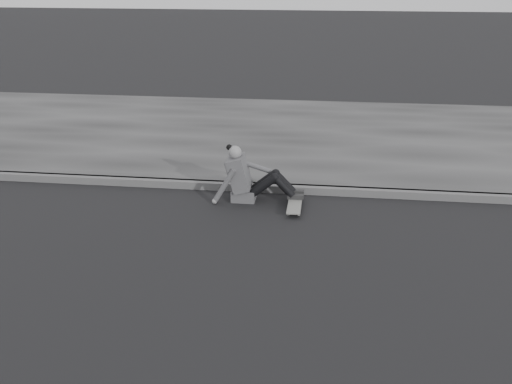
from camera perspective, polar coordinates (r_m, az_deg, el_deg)
ground at (r=6.90m, az=17.43°, el=-8.74°), size 80.00×80.00×0.00m
curb at (r=9.16m, az=14.92°, el=-0.21°), size 24.00×0.16×0.12m
sidewalk at (r=12.00m, az=13.21°, el=5.21°), size 24.00×6.00×0.12m
skateboard at (r=8.49m, az=3.90°, el=-1.21°), size 0.20×0.78×0.09m
seated_woman at (r=8.67m, az=-0.81°, el=1.42°), size 1.38×0.46×0.88m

